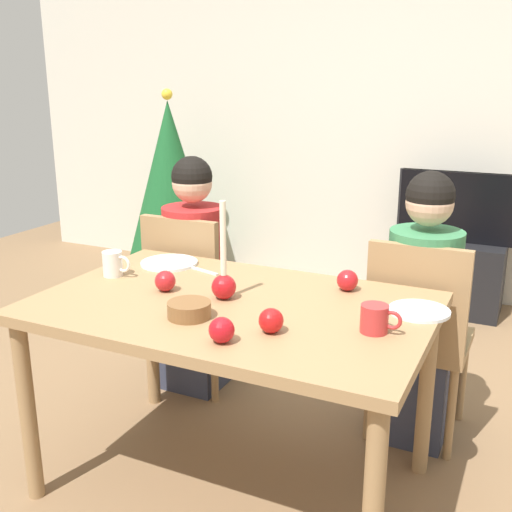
{
  "coord_description": "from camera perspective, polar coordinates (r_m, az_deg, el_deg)",
  "views": [
    {
      "loc": [
        0.96,
        -1.83,
        1.52
      ],
      "look_at": [
        0.0,
        0.2,
        0.87
      ],
      "focal_mm": 43.13,
      "sensor_mm": 36.0,
      "label": 1
    }
  ],
  "objects": [
    {
      "name": "candle_centerpiece",
      "position": [
        2.22,
        -3.01,
        -2.2
      ],
      "size": [
        0.09,
        0.09,
        0.36
      ],
      "color": "red",
      "rests_on": "dining_table"
    },
    {
      "name": "fork_left",
      "position": [
        2.56,
        -5.05,
        -1.33
      ],
      "size": [
        0.18,
        0.06,
        0.01
      ],
      "primitive_type": "cube",
      "rotation": [
        0.0,
        0.0,
        -0.27
      ],
      "color": "silver",
      "rests_on": "dining_table"
    },
    {
      "name": "person_right_child",
      "position": [
        2.67,
        15.04,
        -5.24
      ],
      "size": [
        0.3,
        0.3,
        1.17
      ],
      "color": "#33384C",
      "rests_on": "ground"
    },
    {
      "name": "apple_near_candle",
      "position": [
        2.33,
        -8.42,
        -2.31
      ],
      "size": [
        0.08,
        0.08,
        0.08
      ],
      "primitive_type": "sphere",
      "color": "#B31C20",
      "rests_on": "dining_table"
    },
    {
      "name": "tv",
      "position": [
        4.23,
        18.31,
        4.33
      ],
      "size": [
        0.79,
        0.05,
        0.46
      ],
      "color": "black",
      "rests_on": "tv_stand"
    },
    {
      "name": "plate_left",
      "position": [
        2.67,
        -8.05,
        -0.63
      ],
      "size": [
        0.24,
        0.24,
        0.01
      ],
      "primitive_type": "cylinder",
      "color": "silver",
      "rests_on": "dining_table"
    },
    {
      "name": "bowl_walnuts",
      "position": [
        2.07,
        -6.21,
        -4.97
      ],
      "size": [
        0.15,
        0.15,
        0.05
      ],
      "primitive_type": "cylinder",
      "color": "brown",
      "rests_on": "dining_table"
    },
    {
      "name": "apple_by_left_plate",
      "position": [
        1.87,
        -3.21,
        -6.87
      ],
      "size": [
        0.08,
        0.08,
        0.08
      ],
      "primitive_type": "sphere",
      "color": "red",
      "rests_on": "dining_table"
    },
    {
      "name": "back_wall",
      "position": [
        4.53,
        13.5,
        12.98
      ],
      "size": [
        6.4,
        0.1,
        2.6
      ],
      "primitive_type": "cube",
      "color": "beige",
      "rests_on": "ground"
    },
    {
      "name": "mug_right",
      "position": [
        1.97,
        11.01,
        -5.73
      ],
      "size": [
        0.13,
        0.09,
        0.09
      ],
      "color": "#B72D2D",
      "rests_on": "dining_table"
    },
    {
      "name": "tv_stand",
      "position": [
        4.35,
        17.77,
        -1.73
      ],
      "size": [
        0.64,
        0.4,
        0.48
      ],
      "primitive_type": "cube",
      "color": "black",
      "rests_on": "ground"
    },
    {
      "name": "ground_plane",
      "position": [
        2.57,
        -2.05,
        -20.2
      ],
      "size": [
        7.68,
        7.68,
        0.0
      ],
      "primitive_type": "plane",
      "color": "brown"
    },
    {
      "name": "plate_right",
      "position": [
        2.18,
        14.9,
        -4.95
      ],
      "size": [
        0.21,
        0.21,
        0.01
      ],
      "primitive_type": "cylinder",
      "color": "silver",
      "rests_on": "dining_table"
    },
    {
      "name": "chair_right",
      "position": [
        2.67,
        14.82,
        -6.63
      ],
      "size": [
        0.4,
        0.4,
        0.9
      ],
      "color": "#99754C",
      "rests_on": "ground"
    },
    {
      "name": "apple_far_edge",
      "position": [
        1.94,
        1.41,
        -6.01
      ],
      "size": [
        0.08,
        0.08,
        0.08
      ],
      "primitive_type": "sphere",
      "color": "red",
      "rests_on": "dining_table"
    },
    {
      "name": "mug_left",
      "position": [
        2.54,
        -13.09,
        -0.7
      ],
      "size": [
        0.13,
        0.08,
        0.1
      ],
      "color": "silver",
      "rests_on": "dining_table"
    },
    {
      "name": "christmas_tree",
      "position": [
        4.62,
        -7.93,
        6.5
      ],
      "size": [
        0.7,
        0.7,
        1.45
      ],
      "color": "brown",
      "rests_on": "ground"
    },
    {
      "name": "dining_table",
      "position": [
        2.23,
        -2.22,
        -6.31
      ],
      "size": [
        1.4,
        0.9,
        0.75
      ],
      "color": "#99754C",
      "rests_on": "ground"
    },
    {
      "name": "chair_left",
      "position": [
        3.04,
        -5.98,
        -3.32
      ],
      "size": [
        0.4,
        0.4,
        0.9
      ],
      "color": "#99754C",
      "rests_on": "ground"
    },
    {
      "name": "person_left_child",
      "position": [
        3.04,
        -5.69,
        -2.12
      ],
      "size": [
        0.3,
        0.3,
        1.17
      ],
      "color": "#33384C",
      "rests_on": "ground"
    },
    {
      "name": "apple_by_right_mug",
      "position": [
        2.34,
        8.47,
        -2.24
      ],
      "size": [
        0.08,
        0.08,
        0.08
      ],
      "primitive_type": "sphere",
      "color": "red",
      "rests_on": "dining_table"
    }
  ]
}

